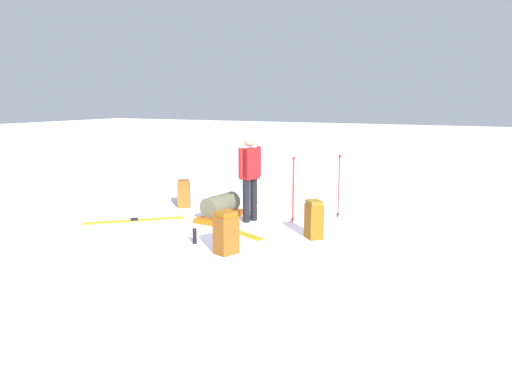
# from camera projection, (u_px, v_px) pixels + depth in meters

# --- Properties ---
(ground_plane) EXTENTS (80.00, 80.00, 0.00)m
(ground_plane) POSITION_uv_depth(u_px,v_px,m) (256.00, 229.00, 8.96)
(ground_plane) COLOR white
(skier_standing) EXTENTS (0.54, 0.32, 1.70)m
(skier_standing) POSITION_uv_depth(u_px,v_px,m) (250.00, 174.00, 9.34)
(skier_standing) COLOR black
(skier_standing) RESTS_ON ground_plane
(ski_pair_near) EXTENTS (0.86, 1.70, 0.05)m
(ski_pair_near) POSITION_uv_depth(u_px,v_px,m) (230.00, 229.00, 8.88)
(ski_pair_near) COLOR #B49E19
(ski_pair_near) RESTS_ON ground_plane
(ski_pair_far) EXTENTS (1.44, 1.57, 0.05)m
(ski_pair_far) POSITION_uv_depth(u_px,v_px,m) (134.00, 220.00, 9.53)
(ski_pair_far) COLOR gold
(ski_pair_far) RESTS_ON ground_plane
(backpack_large_dark) EXTENTS (0.44, 0.41, 0.60)m
(backpack_large_dark) POSITION_uv_depth(u_px,v_px,m) (184.00, 194.00, 10.74)
(backpack_large_dark) COLOR brown
(backpack_large_dark) RESTS_ON ground_plane
(backpack_bright) EXTENTS (0.40, 0.37, 0.68)m
(backpack_bright) POSITION_uv_depth(u_px,v_px,m) (226.00, 233.00, 7.46)
(backpack_bright) COLOR brown
(backpack_bright) RESTS_ON ground_plane
(backpack_small_spare) EXTENTS (0.40, 0.39, 0.67)m
(backpack_small_spare) POSITION_uv_depth(u_px,v_px,m) (314.00, 220.00, 8.30)
(backpack_small_spare) COLOR #8B5313
(backpack_small_spare) RESTS_ON ground_plane
(ski_poles_planted_near) EXTENTS (0.18, 0.10, 1.29)m
(ski_poles_planted_near) POSITION_uv_depth(u_px,v_px,m) (293.00, 186.00, 9.35)
(ski_poles_planted_near) COLOR maroon
(ski_poles_planted_near) RESTS_ON ground_plane
(ski_poles_planted_far) EXTENTS (0.21, 0.11, 1.28)m
(ski_poles_planted_far) POSITION_uv_depth(u_px,v_px,m) (339.00, 183.00, 9.74)
(ski_poles_planted_far) COLOR maroon
(ski_poles_planted_far) RESTS_ON ground_plane
(gear_sled) EXTENTS (1.25, 0.56, 0.49)m
(gear_sled) POSITION_uv_depth(u_px,v_px,m) (221.00, 208.00, 9.70)
(gear_sled) COLOR #E8590B
(gear_sled) RESTS_ON ground_plane
(thermos_bottle) EXTENTS (0.07, 0.07, 0.26)m
(thermos_bottle) POSITION_uv_depth(u_px,v_px,m) (195.00, 236.00, 8.01)
(thermos_bottle) COLOR black
(thermos_bottle) RESTS_ON ground_plane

